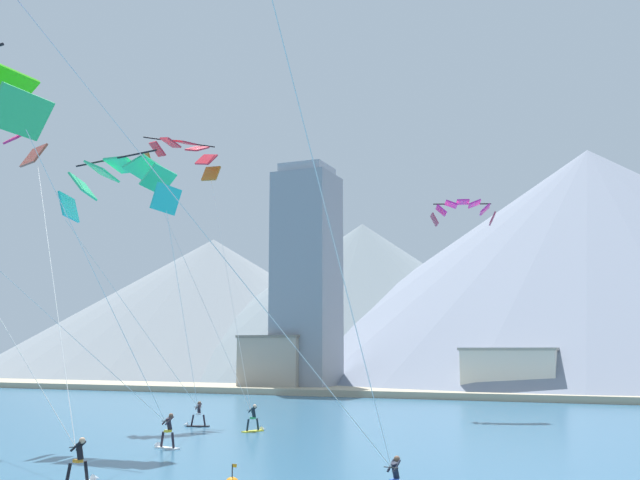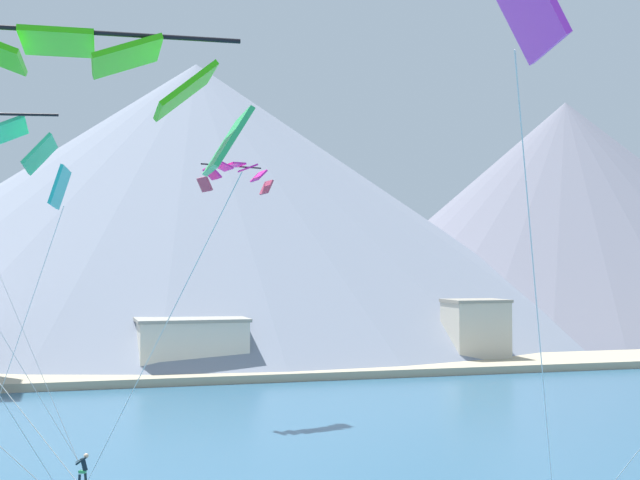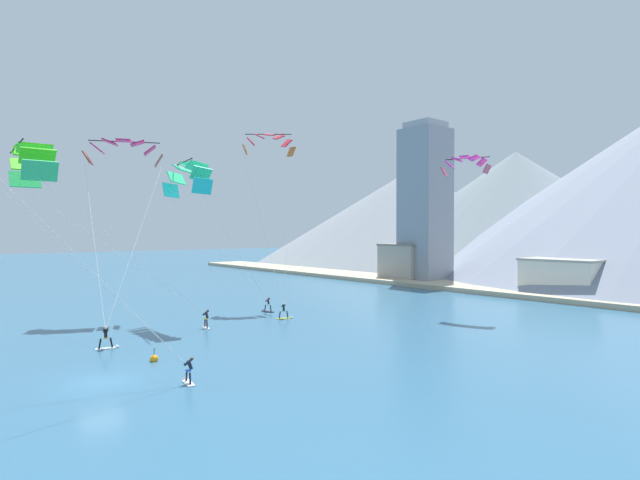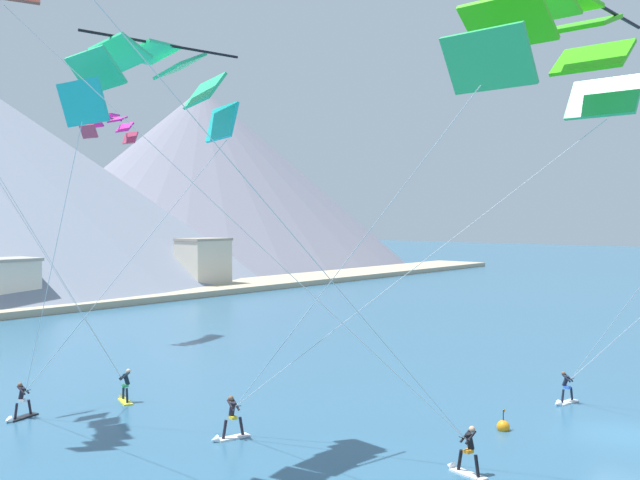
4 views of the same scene
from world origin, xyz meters
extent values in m
cube|color=black|center=(-15.08, 21.77, 0.04)|extent=(1.51, 0.82, 0.07)
cylinder|color=#231E28|center=(-14.70, 21.88, 0.42)|extent=(0.26, 0.18, 0.71)
cylinder|color=#231E28|center=(-15.46, 21.67, 0.42)|extent=(0.26, 0.18, 0.71)
cube|color=white|center=(-15.08, 21.77, 0.81)|extent=(0.30, 0.35, 0.12)
cylinder|color=#231E28|center=(-15.10, 21.84, 1.13)|extent=(0.30, 0.39, 0.60)
cylinder|color=#231E28|center=(-14.96, 21.77, 1.30)|extent=(0.22, 0.51, 0.39)
cylinder|color=#231E28|center=(-15.18, 21.71, 1.30)|extent=(0.22, 0.51, 0.39)
cylinder|color=black|center=(-15.03, 21.57, 1.27)|extent=(0.51, 0.17, 0.03)
sphere|color=brown|center=(-15.13, 21.93, 1.51)|extent=(0.22, 0.22, 0.22)
cone|color=white|center=(-15.92, 21.54, 0.10)|extent=(0.39, 0.43, 0.36)
cube|color=yellow|center=(-10.43, 20.57, 0.04)|extent=(0.94, 1.50, 0.07)
cylinder|color=#14232D|center=(-10.57, 20.20, 0.43)|extent=(0.20, 0.27, 0.72)
cylinder|color=#14232D|center=(-10.28, 20.94, 0.43)|extent=(0.20, 0.27, 0.72)
cube|color=#33B266|center=(-10.43, 20.57, 0.82)|extent=(0.37, 0.33, 0.12)
cylinder|color=#14232D|center=(-10.37, 20.54, 1.15)|extent=(0.41, 0.33, 0.61)
cylinder|color=#14232D|center=(-10.50, 20.47, 1.33)|extent=(0.51, 0.27, 0.40)
cylinder|color=#14232D|center=(-10.42, 20.69, 1.33)|extent=(0.51, 0.27, 0.40)
cylinder|color=black|center=(-10.63, 20.65, 1.30)|extent=(0.22, 0.49, 0.03)
sphere|color=beige|center=(-10.27, 20.51, 1.55)|extent=(0.22, 0.22, 0.22)
cone|color=white|center=(-10.11, 21.38, 0.10)|extent=(0.45, 0.41, 0.36)
cylinder|color=black|center=(3.67, 3.83, 1.09)|extent=(0.27, 0.41, 0.58)
cylinder|color=black|center=(3.77, 3.71, 1.25)|extent=(0.16, 0.49, 0.37)
cylinder|color=black|center=(3.55, 3.75, 1.25)|extent=(0.16, 0.49, 0.37)
cylinder|color=black|center=(3.62, 3.56, 1.22)|extent=(0.52, 0.12, 0.03)
sphere|color=brown|center=(3.70, 3.96, 1.44)|extent=(0.21, 0.21, 0.21)
cube|color=white|center=(-10.90, 12.21, 0.04)|extent=(1.50, 0.76, 0.07)
cylinder|color=#231E28|center=(-10.51, 12.11, 0.45)|extent=(0.28, 0.18, 0.77)
cylinder|color=#231E28|center=(-11.28, 12.30, 0.45)|extent=(0.28, 0.18, 0.77)
cube|color=yellow|center=(-10.90, 12.21, 0.87)|extent=(0.31, 0.37, 0.12)
cylinder|color=#231E28|center=(-10.88, 12.28, 1.22)|extent=(0.31, 0.43, 0.66)
cylinder|color=#231E28|center=(-10.78, 12.15, 1.40)|extent=(0.21, 0.56, 0.42)
cylinder|color=#231E28|center=(-11.03, 12.21, 1.40)|extent=(0.21, 0.56, 0.42)
cylinder|color=black|center=(-10.95, 12.00, 1.37)|extent=(0.51, 0.15, 0.03)
sphere|color=brown|center=(-10.85, 12.38, 1.64)|extent=(0.24, 0.24, 0.24)
cone|color=white|center=(-11.74, 12.41, 0.10)|extent=(0.38, 0.42, 0.36)
cylinder|color=black|center=(-8.44, 2.29, 0.45)|extent=(0.18, 0.28, 0.77)
cylinder|color=black|center=(-8.27, 3.06, 0.45)|extent=(0.18, 0.28, 0.77)
cube|color=orange|center=(-8.35, 2.67, 0.86)|extent=(0.37, 0.31, 0.12)
cylinder|color=black|center=(-8.28, 2.66, 1.21)|extent=(0.42, 0.30, 0.65)
cylinder|color=black|center=(-8.40, 2.56, 1.39)|extent=(0.56, 0.20, 0.42)
cylinder|color=black|center=(-8.35, 2.80, 1.39)|extent=(0.56, 0.20, 0.42)
cylinder|color=black|center=(-8.55, 2.72, 1.36)|extent=(0.14, 0.51, 0.03)
sphere|color=tan|center=(-8.17, 2.63, 1.62)|extent=(0.23, 0.23, 0.23)
cone|color=white|center=(-8.16, 3.52, 0.10)|extent=(0.42, 0.37, 0.36)
cube|color=#1FC3BB|center=(-11.46, 12.18, 13.03)|extent=(0.84, 1.82, 1.55)
cube|color=#2DD083|center=(-12.16, 12.40, 14.23)|extent=(1.27, 1.84, 1.42)
cube|color=#2DD083|center=(-13.31, 12.53, 15.05)|extent=(1.46, 1.85, 1.05)
cube|color=#2DD083|center=(-14.69, 12.53, 15.34)|extent=(1.54, 1.85, 0.49)
cube|color=#2DD083|center=(-16.06, 12.41, 15.05)|extent=(1.61, 1.84, 1.05)
cube|color=#2DD083|center=(-17.19, 12.19, 14.23)|extent=(1.42, 1.82, 1.42)
cube|color=#1FC3BB|center=(-17.87, 11.90, 13.03)|extent=(0.99, 1.79, 1.55)
cylinder|color=black|center=(-14.65, 11.74, 15.51)|extent=(6.29, 1.16, 0.10)
cylinder|color=silver|center=(-13.17, 16.81, 6.81)|extent=(3.75, 9.56, 11.10)
cylinder|color=silver|center=(-16.52, 16.66, 6.81)|extent=(3.01, 9.85, 11.10)
cube|color=#B3661E|center=(-20.03, 21.94, 18.46)|extent=(1.42, 1.41, 1.32)
cube|color=red|center=(-19.54, 22.41, 19.42)|extent=(1.62, 1.69, 1.22)
cube|color=red|center=(-18.98, 23.22, 20.07)|extent=(1.77, 1.79, 0.94)
cube|color=red|center=(-18.45, 24.24, 20.29)|extent=(1.85, 1.73, 0.50)
cube|color=red|center=(-18.02, 25.31, 20.07)|extent=(1.86, 1.54, 0.94)
cube|color=red|center=(-17.77, 26.26, 19.42)|extent=(1.79, 1.21, 1.22)
cube|color=#B3661E|center=(-17.74, 26.94, 18.46)|extent=(1.67, 0.79, 1.32)
cylinder|color=black|center=(-19.04, 24.51, 20.46)|extent=(3.58, 4.33, 0.10)
cylinder|color=silver|center=(-15.42, 21.25, 9.61)|extent=(9.63, 1.24, 16.63)
cylinder|color=silver|center=(-14.21, 23.89, 9.61)|extent=(7.22, 6.53, 16.63)
cylinder|color=silver|center=(4.08, -2.62, 7.74)|extent=(0.92, 12.39, 13.05)
cylinder|color=silver|center=(0.14, -1.57, 7.74)|extent=(7.01, 10.29, 13.05)
cube|color=#2FBB62|center=(-7.79, -1.72, 13.01)|extent=(0.98, 2.26, 1.35)
cube|color=#3ACF10|center=(-8.75, -1.68, 14.10)|extent=(1.34, 2.28, 1.04)
cylinder|color=silver|center=(-9.20, 5.14, 6.87)|extent=(3.50, 13.76, 11.01)
cylinder|color=silver|center=(-13.18, 5.30, 6.87)|extent=(4.50, 13.45, 11.01)
cube|color=#D9175F|center=(-21.33, 9.79, 18.02)|extent=(2.33, 2.02, 0.66)
cube|color=#D9175F|center=(-20.88, 10.89, 17.34)|extent=(2.26, 1.81, 1.05)
cube|color=#994735|center=(-20.56, 11.72, 16.31)|extent=(2.13, 1.48, 1.32)
cylinder|color=silver|center=(-14.50, 7.36, 8.53)|extent=(11.94, 9.32, 14.34)
cube|color=#C4415D|center=(-2.51, 36.40, 15.36)|extent=(0.96, 1.34, 0.98)
cube|color=#F024A4|center=(-1.98, 36.62, 16.12)|extent=(1.19, 1.42, 0.83)
cube|color=#F024A4|center=(-1.22, 36.89, 16.62)|extent=(1.31, 1.47, 0.56)
cube|color=#F024A4|center=(-0.33, 37.16, 16.79)|extent=(1.30, 1.49, 0.22)
cube|color=#F024A4|center=(0.56, 37.41, 16.62)|extent=(1.24, 1.47, 0.56)
cube|color=#F024A4|center=(1.34, 37.60, 16.12)|extent=(1.06, 1.44, 0.83)
cube|color=#C4415D|center=(1.90, 37.70, 15.36)|extent=(0.79, 1.37, 0.98)
cylinder|color=black|center=(-0.49, 37.70, 16.75)|extent=(4.41, 1.78, 0.10)
cylinder|color=black|center=(-2.56, 4.14, 0.65)|extent=(0.04, 0.04, 0.44)
cube|color=orange|center=(-2.47, 4.14, 0.83)|extent=(0.18, 0.01, 0.12)
cube|color=tan|center=(0.00, 57.66, 0.35)|extent=(180.00, 10.00, 0.70)
cube|color=silver|center=(-0.16, 59.51, 2.44)|extent=(9.59, 6.01, 4.89)
cube|color=#99958B|center=(-0.16, 59.51, 5.04)|extent=(9.98, 6.25, 0.30)
cube|color=#A89E8E|center=(-27.73, 58.68, 3.19)|extent=(7.76, 4.70, 6.38)
cube|color=slate|center=(-27.73, 58.68, 6.53)|extent=(8.07, 4.89, 0.30)
cube|color=gray|center=(-24.39, 60.71, 13.32)|extent=(7.00, 7.00, 26.64)
cube|color=#979DA8|center=(-24.39, 60.71, 27.24)|extent=(5.60, 5.60, 1.20)
cone|color=gray|center=(7.52, 111.18, 19.91)|extent=(116.16, 116.16, 39.82)
cone|color=gray|center=(-65.92, 107.14, 13.80)|extent=(92.04, 92.04, 27.59)
cone|color=slate|center=(-32.97, 106.44, 14.26)|extent=(81.88, 81.88, 28.52)
camera|label=1|loc=(10.66, -19.37, 5.01)|focal=40.00mm
camera|label=2|loc=(-11.28, -21.33, 10.38)|focal=50.00mm
camera|label=3|loc=(30.73, -8.75, 8.83)|focal=28.00mm
camera|label=4|loc=(-30.93, -9.54, 9.23)|focal=40.00mm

